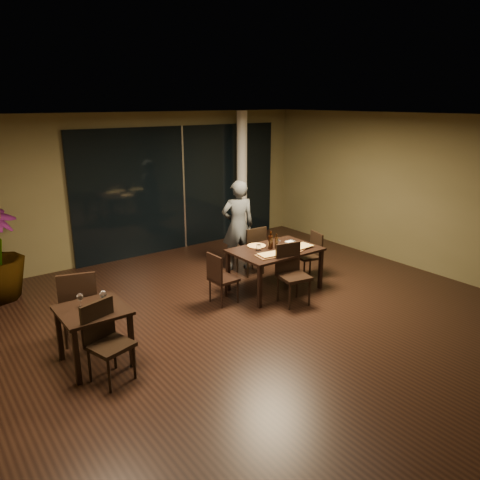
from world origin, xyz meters
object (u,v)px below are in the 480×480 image
chair_side_far (79,303)px  bottle_c (271,240)px  chair_main_far (253,248)px  bottle_b (276,241)px  chair_main_left (220,276)px  diner (238,226)px  chair_main_near (291,270)px  main_table (275,253)px  side_table (93,318)px  chair_side_near (105,337)px  chair_main_right (311,252)px  bottle_a (270,240)px

chair_side_far → bottle_c: (3.35, -0.05, 0.31)m
chair_main_far → bottle_b: size_ratio=3.73×
chair_main_left → diner: diner is taller
chair_main_far → bottle_b: 0.85m
chair_side_far → diner: diner is taller
bottle_c → chair_side_far: bearing=179.2°
chair_main_far → chair_main_near: chair_main_near is taller
main_table → chair_main_far: (0.14, 0.81, -0.15)m
chair_main_left → bottle_b: size_ratio=3.40×
side_table → chair_side_near: bearing=-91.1°
side_table → chair_main_right: size_ratio=0.93×
side_table → bottle_a: bottle_a is taller
chair_side_near → bottle_b: (3.46, 0.95, 0.34)m
bottle_b → chair_main_near: bearing=-106.6°
chair_main_near → main_table: bearing=88.1°
bottle_a → bottle_c: (0.04, 0.02, -0.01)m
chair_main_left → chair_side_far: (-2.27, 0.05, 0.11)m
chair_main_left → chair_main_right: size_ratio=1.01×
chair_main_far → chair_main_right: 1.11m
chair_main_right → bottle_a: (-1.04, -0.03, 0.43)m
chair_main_right → chair_side_near: (-4.37, -0.99, 0.06)m
chair_main_near → bottle_b: 0.70m
chair_main_right → bottle_b: bearing=-74.0°
chair_side_near → bottle_b: bottle_b is taller
chair_main_right → chair_main_left: bearing=-76.3°
chair_side_near → diner: bearing=15.1°
side_table → bottle_b: 3.50m
main_table → bottle_c: (-0.03, 0.07, 0.22)m
chair_side_far → bottle_b: chair_side_far is taller
chair_main_left → chair_side_far: chair_side_far is taller
chair_main_far → chair_side_far: size_ratio=0.89×
chair_main_near → bottle_b: (0.18, 0.59, 0.33)m
diner → bottle_a: bearing=101.3°
chair_main_far → bottle_c: size_ratio=3.16×
chair_main_near → diner: diner is taller
main_table → chair_main_near: size_ratio=1.52×
chair_main_far → diner: bearing=-83.0°
chair_main_right → bottle_c: (-1.00, -0.00, 0.42)m
chair_main_near → diner: bearing=93.2°
side_table → bottle_a: 3.39m
chair_main_near → chair_main_far: bearing=89.6°
chair_main_near → chair_main_left: size_ratio=1.14×
chair_main_far → bottle_b: (-0.09, -0.77, 0.35)m
bottle_a → bottle_b: (0.12, -0.01, -0.03)m
chair_side_far → chair_side_near: bearing=105.0°
chair_main_far → chair_main_right: size_ratio=1.11×
chair_main_far → chair_main_right: bearing=141.4°
chair_main_near → diner: 1.84m
chair_main_near → chair_main_left: chair_main_near is taller
bottle_b → chair_main_right: bearing=2.5°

